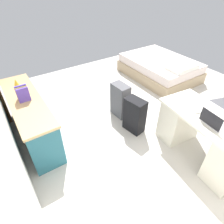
# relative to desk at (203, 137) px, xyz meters

# --- Properties ---
(ground_plane) EXTENTS (5.90, 5.90, 0.00)m
(ground_plane) POSITION_rel_desk_xyz_m (1.20, -0.06, -0.39)
(ground_plane) COLOR beige
(desk) EXTENTS (1.50, 0.82, 0.75)m
(desk) POSITION_rel_desk_xyz_m (0.00, 0.00, 0.00)
(desk) COLOR silver
(desk) RESTS_ON ground_plane
(credenza) EXTENTS (1.80, 0.48, 0.77)m
(credenza) POSITION_rel_desk_xyz_m (1.87, 2.01, -0.01)
(credenza) COLOR #235B6B
(credenza) RESTS_ON ground_plane
(bed) EXTENTS (1.90, 1.41, 0.58)m
(bed) POSITION_rel_desk_xyz_m (2.31, -1.42, -0.15)
(bed) COLOR tan
(bed) RESTS_ON ground_plane
(suitcase_black) EXTENTS (0.39, 0.28, 0.65)m
(suitcase_black) POSITION_rel_desk_xyz_m (1.03, 0.48, -0.07)
(suitcase_black) COLOR black
(suitcase_black) RESTS_ON ground_plane
(suitcase_spare_grey) EXTENTS (0.37, 0.24, 0.67)m
(suitcase_spare_grey) POSITION_rel_desk_xyz_m (1.53, 0.42, -0.05)
(suitcase_spare_grey) COLOR #4C4C51
(suitcase_spare_grey) RESTS_ON ground_plane
(laptop) EXTENTS (0.33, 0.25, 0.21)m
(laptop) POSITION_rel_desk_xyz_m (-0.08, 0.11, 0.41)
(laptop) COLOR #B7B7BC
(laptop) RESTS_ON desk
(computer_mouse) EXTENTS (0.07, 0.11, 0.03)m
(computer_mouse) POSITION_rel_desk_xyz_m (0.18, 0.04, 0.37)
(computer_mouse) COLOR white
(computer_mouse) RESTS_ON desk
(book_row) EXTENTS (0.15, 0.17, 0.24)m
(book_row) POSITION_rel_desk_xyz_m (1.86, 2.02, 0.49)
(book_row) COLOR #503BA1
(book_row) RESTS_ON credenza
(figurine_small) EXTENTS (0.08, 0.08, 0.11)m
(figurine_small) POSITION_rel_desk_xyz_m (2.40, 2.02, 0.43)
(figurine_small) COLOR gold
(figurine_small) RESTS_ON credenza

